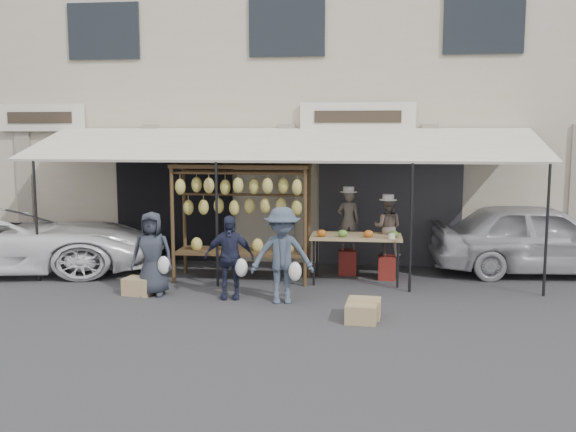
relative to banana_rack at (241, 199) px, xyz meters
name	(u,v)px	position (x,y,z in m)	size (l,w,h in m)	color
ground_plane	(261,304)	(0.65, -1.69, -1.57)	(90.00, 90.00, 0.00)	#2D2D30
shophouse	(301,100)	(0.65, 4.81, 2.07)	(24.00, 6.15, 7.30)	#C0B4A3
awning	(280,145)	(0.66, 0.59, 1.00)	(10.00, 2.35, 2.92)	beige
banana_rack	(241,199)	(0.00, 0.00, 0.00)	(2.60, 0.90, 2.24)	#392816
produce_table	(356,237)	(2.18, 0.10, -0.71)	(1.70, 0.90, 1.04)	#99845A
vendor_left	(348,220)	(2.00, 0.78, -0.48)	(0.44, 0.29, 1.20)	#5A524B
vendor_right	(388,227)	(2.77, 0.42, -0.55)	(0.54, 0.42, 1.12)	#6A5850
customer_left	(152,254)	(-1.33, -1.31, -0.84)	(0.72, 0.47, 1.47)	#292D38
customer_mid	(229,257)	(0.05, -1.35, -0.85)	(0.84, 0.35, 1.43)	#232640
customer_right	(282,255)	(0.99, -1.54, -0.77)	(1.04, 0.60, 1.61)	#3D495B
stool_left	(348,262)	(2.00, 0.78, -1.33)	(0.35, 0.35, 0.49)	maroon
stool_right	(387,267)	(2.77, 0.42, -1.34)	(0.33, 0.33, 0.46)	maroon
crate_near_a	(361,314)	(2.31, -2.52, -1.43)	(0.46, 0.35, 0.28)	tan
crate_near_b	(364,308)	(2.35, -2.24, -1.42)	(0.50, 0.38, 0.30)	tan
crate_far	(139,286)	(-1.58, -1.30, -1.42)	(0.50, 0.38, 0.30)	tan
sedan	(539,238)	(5.81, 1.29, -0.85)	(1.72, 4.26, 1.45)	#B0B0B5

